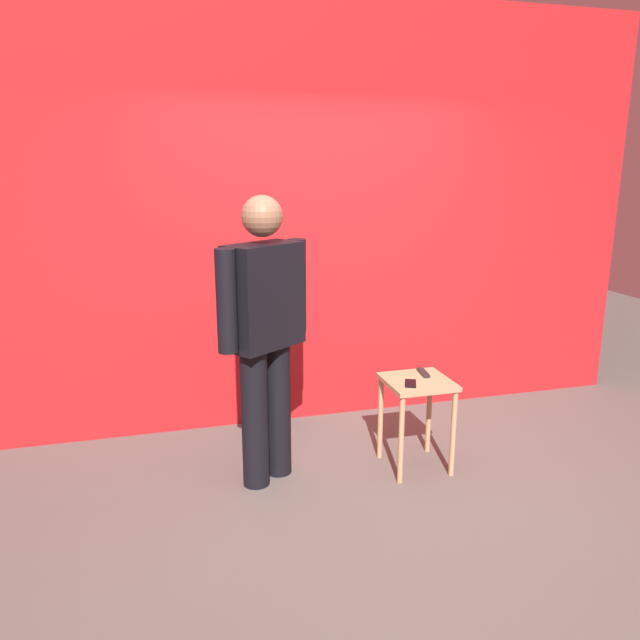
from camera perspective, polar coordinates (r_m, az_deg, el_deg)
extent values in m
plane|color=#59544F|center=(3.85, 5.22, -16.82)|extent=(12.00, 12.00, 0.00)
cube|color=#B21A1C|center=(4.72, -0.70, 9.50)|extent=(5.45, 0.12, 3.19)
cylinder|color=black|center=(3.88, -6.10, -9.13)|extent=(0.23, 0.23, 0.90)
cylinder|color=black|center=(4.01, -3.96, -8.28)|extent=(0.23, 0.23, 0.90)
cube|color=black|center=(3.72, -5.26, 2.26)|extent=(0.54, 0.47, 0.64)
cube|color=silver|center=(3.80, -6.62, 2.98)|extent=(0.12, 0.09, 0.53)
cube|color=silver|center=(3.81, -6.68, 2.71)|extent=(0.04, 0.03, 0.48)
cylinder|color=black|center=(3.52, -8.71, 1.74)|extent=(0.17, 0.17, 0.60)
cylinder|color=black|center=(3.92, -2.18, 3.18)|extent=(0.17, 0.17, 0.60)
sphere|color=brown|center=(3.65, -5.44, 9.63)|extent=(0.25, 0.25, 0.25)
cube|color=tan|center=(4.07, 9.10, -5.72)|extent=(0.42, 0.42, 0.03)
cylinder|color=tan|center=(3.97, 7.58, -11.06)|extent=(0.04, 0.04, 0.59)
cylinder|color=tan|center=(4.12, 12.33, -10.32)|extent=(0.04, 0.04, 0.59)
cylinder|color=tan|center=(4.28, 5.67, -9.09)|extent=(0.04, 0.04, 0.59)
cylinder|color=tan|center=(4.41, 10.13, -8.50)|extent=(0.04, 0.04, 0.59)
cube|color=black|center=(3.98, 8.45, -5.88)|extent=(0.12, 0.16, 0.01)
cube|color=black|center=(4.18, 9.62, -4.87)|extent=(0.07, 0.17, 0.02)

